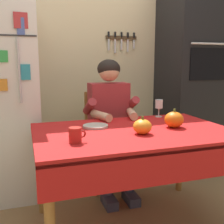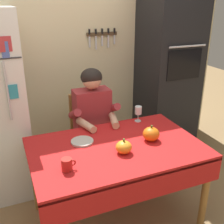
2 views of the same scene
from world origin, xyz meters
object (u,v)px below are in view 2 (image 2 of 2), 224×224
dining_table (117,156)px  coffee_mug (67,165)px  chair_behind_person (89,132)px  pumpkin_large (151,134)px  wall_oven (168,72)px  serving_tray (82,141)px  wine_glass (138,111)px  pumpkin_medium (124,147)px  seated_person (94,119)px

dining_table → coffee_mug: 0.50m
chair_behind_person → coffee_mug: chair_behind_person is taller
dining_table → pumpkin_large: (0.31, 0.00, 0.14)m
dining_table → chair_behind_person: (0.01, 0.79, -0.14)m
wall_oven → serving_tray: 1.51m
wine_glass → wall_oven: bearing=38.6°
pumpkin_large → wall_oven: bearing=51.2°
coffee_mug → wine_glass: (0.85, 0.56, 0.06)m
pumpkin_medium → dining_table: bearing=96.1°
chair_behind_person → serving_tray: (-0.25, -0.60, 0.24)m
chair_behind_person → pumpkin_large: (0.30, -0.79, 0.29)m
wall_oven → coffee_mug: 1.87m
serving_tray → seated_person: bearing=58.6°
dining_table → seated_person: bearing=88.9°
chair_behind_person → seated_person: bearing=-90.0°
dining_table → pumpkin_medium: size_ratio=11.07×
seated_person → wine_glass: size_ratio=8.02×
wine_glass → serving_tray: wine_glass is taller
wine_glass → pumpkin_medium: bearing=-127.6°
coffee_mug → serving_tray: (0.21, 0.35, -0.04)m
pumpkin_large → dining_table: bearing=-179.5°
coffee_mug → pumpkin_medium: size_ratio=0.83×
wall_oven → wine_glass: (-0.66, -0.52, -0.20)m
wall_oven → pumpkin_medium: size_ratio=16.61×
dining_table → serving_tray: size_ratio=7.41×
wall_oven → seated_person: size_ratio=1.69×
dining_table → seated_person: (0.01, 0.60, 0.08)m
wine_glass → coffee_mug: bearing=-146.5°
chair_behind_person → seated_person: size_ratio=0.75×
coffee_mug → wall_oven: bearing=35.8°
chair_behind_person → coffee_mug: bearing=-116.0°
pumpkin_large → serving_tray: 0.59m
pumpkin_large → seated_person: bearing=116.5°
seated_person → pumpkin_large: 0.67m
chair_behind_person → pumpkin_large: 0.89m
coffee_mug → pumpkin_large: 0.78m
seated_person → wine_glass: bearing=-28.3°
coffee_mug → wine_glass: size_ratio=0.68×
wine_glass → serving_tray: 0.67m
chair_behind_person → seated_person: (0.00, -0.19, 0.23)m
pumpkin_large → serving_tray: (-0.55, 0.19, -0.05)m
chair_behind_person → wine_glass: size_ratio=5.99×
wall_oven → chair_behind_person: (-1.04, -0.13, -0.54)m
chair_behind_person → coffee_mug: (-0.47, -0.96, 0.28)m
coffee_mug → pumpkin_large: bearing=12.2°
pumpkin_large → serving_tray: size_ratio=0.75×
pumpkin_medium → chair_behind_person: bearing=90.0°
wine_glass → seated_person: bearing=151.7°
seated_person → coffee_mug: seated_person is taller
dining_table → coffee_mug: (-0.46, -0.16, 0.13)m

